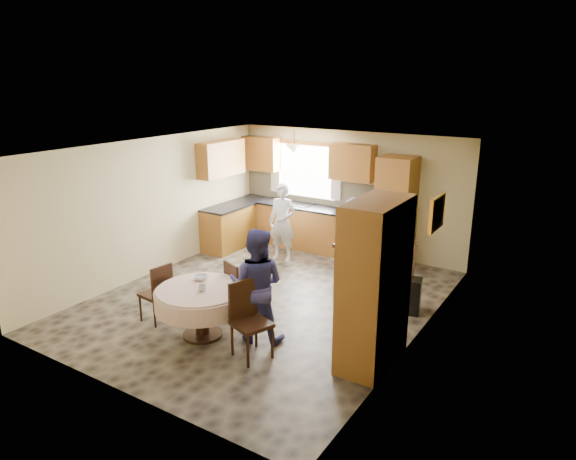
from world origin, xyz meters
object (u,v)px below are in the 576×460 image
(sideboard, at_px, (374,275))
(oven_tower, at_px, (395,212))
(person_dining, at_px, (257,285))
(chair_right, at_px, (248,315))
(dining_table, at_px, (201,299))
(person_sink, at_px, (282,222))
(chair_left, at_px, (159,290))
(cupboard, at_px, (374,284))
(chair_back, at_px, (238,288))

(sideboard, bearing_deg, oven_tower, 94.16)
(person_dining, bearing_deg, chair_right, 90.88)
(sideboard, relative_size, chair_right, 1.24)
(sideboard, height_order, dining_table, sideboard)
(chair_right, height_order, person_sink, person_sink)
(oven_tower, xyz_separation_m, chair_left, (-2.05, -4.16, -0.56))
(cupboard, xyz_separation_m, person_sink, (-3.05, 2.61, -0.30))
(cupboard, distance_m, chair_back, 2.27)
(person_sink, xyz_separation_m, person_dining, (1.46, -2.92, 0.04))
(chair_left, relative_size, person_sink, 0.59)
(cupboard, bearing_deg, dining_table, -164.25)
(dining_table, xyz_separation_m, chair_right, (0.86, -0.06, -0.00))
(chair_left, bearing_deg, cupboard, 107.97)
(person_sink, bearing_deg, chair_back, -79.98)
(cupboard, bearing_deg, chair_back, 178.66)
(chair_back, bearing_deg, person_sink, -49.78)
(chair_left, relative_size, chair_back, 1.00)
(dining_table, xyz_separation_m, person_sink, (-0.75, 3.26, 0.21))
(cupboard, xyz_separation_m, person_dining, (-1.59, -0.30, -0.26))
(cupboard, bearing_deg, person_sink, 139.38)
(cupboard, bearing_deg, chair_left, -168.20)
(dining_table, bearing_deg, person_dining, 25.99)
(cupboard, height_order, chair_left, cupboard)
(sideboard, height_order, chair_left, chair_left)
(chair_back, relative_size, person_sink, 0.59)
(chair_left, bearing_deg, chair_right, 94.39)
(sideboard, bearing_deg, cupboard, -74.40)
(chair_left, distance_m, chair_right, 1.69)
(person_sink, bearing_deg, dining_table, -85.42)
(cupboard, bearing_deg, chair_right, -153.89)
(dining_table, height_order, chair_right, chair_right)
(person_dining, bearing_deg, chair_left, -6.22)
(person_sink, bearing_deg, person_dining, -71.76)
(sideboard, xyz_separation_m, person_sink, (-2.32, 0.86, 0.32))
(person_dining, bearing_deg, cupboard, 171.64)
(dining_table, bearing_deg, cupboard, 15.75)
(oven_tower, distance_m, cupboard, 3.67)
(person_dining, bearing_deg, oven_tower, -116.80)
(dining_table, distance_m, chair_back, 0.71)
(chair_back, distance_m, person_dining, 0.77)
(oven_tower, relative_size, dining_table, 1.66)
(oven_tower, relative_size, person_sink, 1.37)
(chair_right, relative_size, person_dining, 0.63)
(chair_right, xyz_separation_m, person_sink, (-1.61, 3.32, 0.21))
(sideboard, bearing_deg, chair_back, -137.71)
(chair_left, bearing_deg, dining_table, 96.53)
(chair_left, height_order, person_dining, person_dining)
(oven_tower, bearing_deg, chair_right, -94.99)
(chair_right, bearing_deg, person_dining, 40.52)
(sideboard, xyz_separation_m, person_dining, (-0.86, -2.05, 0.36))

